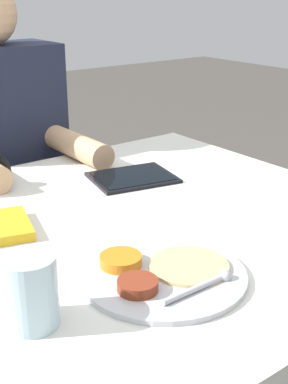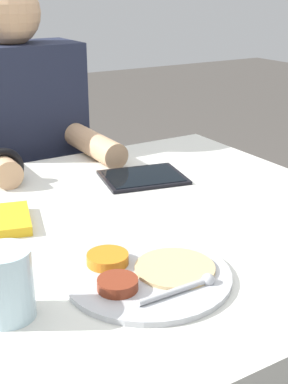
{
  "view_description": "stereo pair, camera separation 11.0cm",
  "coord_description": "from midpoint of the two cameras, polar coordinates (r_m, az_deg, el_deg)",
  "views": [
    {
      "loc": [
        -0.5,
        -0.82,
        1.17
      ],
      "look_at": [
        0.12,
        -0.01,
        0.77
      ],
      "focal_mm": 50.0,
      "sensor_mm": 36.0,
      "label": 1
    },
    {
      "loc": [
        -0.41,
        -0.88,
        1.17
      ],
      "look_at": [
        0.12,
        -0.01,
        0.77
      ],
      "focal_mm": 50.0,
      "sensor_mm": 36.0,
      "label": 2
    }
  ],
  "objects": [
    {
      "name": "dining_table",
      "position": [
        1.26,
        -7.4,
        -19.1
      ],
      "size": [
        1.23,
        0.97,
        0.71
      ],
      "color": "silver",
      "rests_on": "ground_plane"
    },
    {
      "name": "thali_tray",
      "position": [
        0.9,
        -1.81,
        -8.82
      ],
      "size": [
        0.28,
        0.28,
        0.03
      ],
      "color": "#B7BABF",
      "rests_on": "dining_table"
    },
    {
      "name": "tablet_device",
      "position": [
        1.34,
        -3.57,
        1.52
      ],
      "size": [
        0.23,
        0.2,
        0.01
      ],
      "color": "black",
      "rests_on": "dining_table"
    },
    {
      "name": "person_diner",
      "position": [
        1.71,
        -16.63,
        -0.53
      ],
      "size": [
        0.39,
        0.47,
        1.19
      ],
      "color": "black",
      "rests_on": "ground_plane"
    },
    {
      "name": "drinking_glass",
      "position": [
        0.8,
        -15.98,
        -10.24
      ],
      "size": [
        0.08,
        0.08,
        0.11
      ],
      "color": "silver",
      "rests_on": "dining_table"
    }
  ]
}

